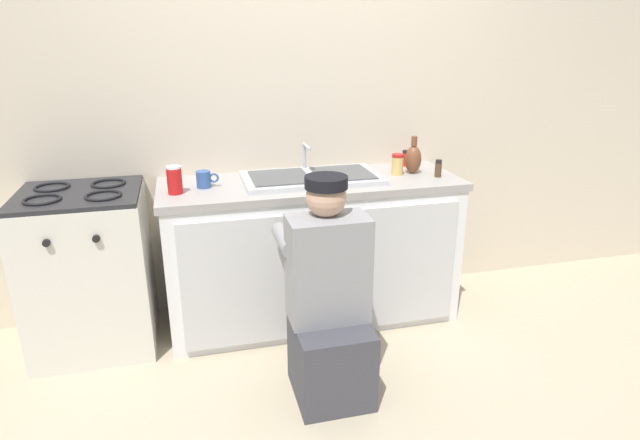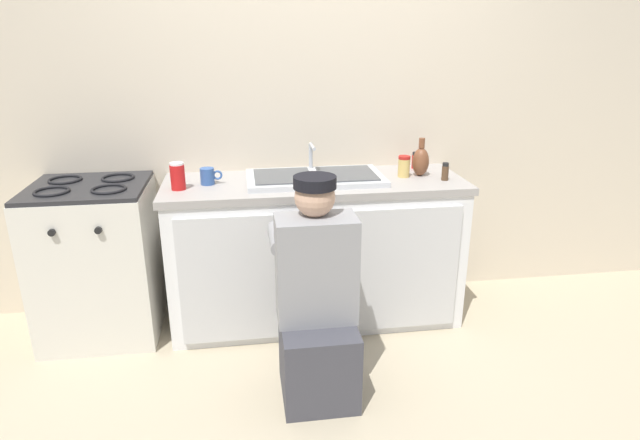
% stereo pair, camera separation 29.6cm
% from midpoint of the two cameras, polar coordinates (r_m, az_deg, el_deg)
% --- Properties ---
extents(ground_plane, '(12.00, 12.00, 0.00)m').
position_cam_midpoint_polar(ground_plane, '(3.25, -2.22, -12.60)').
color(ground_plane, tan).
extents(back_wall, '(6.00, 0.10, 2.50)m').
position_cam_midpoint_polar(back_wall, '(3.42, -4.87, 11.45)').
color(back_wall, beige).
rests_on(back_wall, ground_plane).
extents(counter_cabinet, '(1.73, 0.62, 0.85)m').
position_cam_midpoint_polar(counter_cabinet, '(3.30, -3.40, -3.71)').
color(counter_cabinet, white).
rests_on(counter_cabinet, ground_plane).
extents(countertop, '(1.77, 0.62, 0.04)m').
position_cam_midpoint_polar(countertop, '(3.16, -3.59, 3.82)').
color(countertop, '#9E9993').
rests_on(countertop, counter_cabinet).
extents(sink_double_basin, '(0.80, 0.44, 0.19)m').
position_cam_midpoint_polar(sink_double_basin, '(3.15, -3.61, 4.54)').
color(sink_double_basin, silver).
rests_on(sink_double_basin, countertop).
extents(stove_range, '(0.65, 0.62, 0.93)m').
position_cam_midpoint_polar(stove_range, '(3.33, -25.77, -4.90)').
color(stove_range, silver).
rests_on(stove_range, ground_plane).
extents(plumber_person, '(0.42, 0.61, 1.10)m').
position_cam_midpoint_polar(plumber_person, '(2.61, -2.32, -9.47)').
color(plumber_person, '#3F3F47').
rests_on(plumber_person, ground_plane).
extents(coffee_mug, '(0.13, 0.08, 0.09)m').
position_cam_midpoint_polar(coffee_mug, '(3.10, -14.97, 4.18)').
color(coffee_mug, '#335699').
rests_on(coffee_mug, countertop).
extents(soda_cup_red, '(0.08, 0.08, 0.15)m').
position_cam_midpoint_polar(soda_cup_red, '(3.02, -18.01, 4.03)').
color(soda_cup_red, red).
rests_on(soda_cup_red, countertop).
extents(spice_bottle_red, '(0.04, 0.04, 0.10)m').
position_cam_midpoint_polar(spice_bottle_red, '(3.51, 6.68, 6.52)').
color(spice_bottle_red, red).
rests_on(spice_bottle_red, countertop).
extents(spice_bottle_pepper, '(0.04, 0.04, 0.10)m').
position_cam_midpoint_polar(spice_bottle_pepper, '(3.27, 9.99, 5.39)').
color(spice_bottle_pepper, '#513823').
rests_on(spice_bottle_pepper, countertop).
extents(vase_decorative, '(0.10, 0.10, 0.23)m').
position_cam_midpoint_polar(vase_decorative, '(3.33, 7.41, 6.47)').
color(vase_decorative, brown).
rests_on(vase_decorative, countertop).
extents(condiment_jar, '(0.07, 0.07, 0.13)m').
position_cam_midpoint_polar(condiment_jar, '(3.28, 5.72, 5.89)').
color(condiment_jar, '#DBB760').
rests_on(condiment_jar, countertop).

